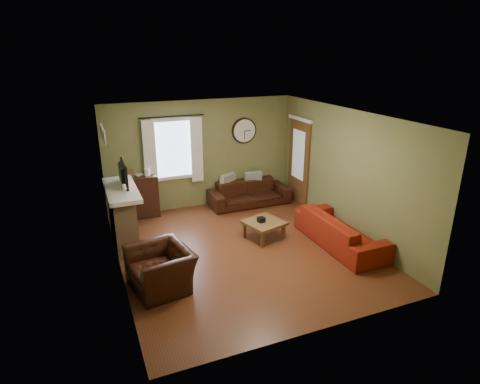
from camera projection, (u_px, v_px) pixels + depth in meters
name	position (u px, v px, depth m)	size (l,w,h in m)	color
floor	(243.00, 249.00, 7.83)	(4.60, 5.20, 0.00)	#592B17
ceiling	(243.00, 116.00, 6.96)	(4.60, 5.20, 0.00)	white
wall_left	(114.00, 204.00, 6.57)	(0.00, 5.20, 2.60)	olive
wall_right	(346.00, 173.00, 8.22)	(0.00, 5.20, 2.60)	olive
wall_back	(202.00, 154.00, 9.66)	(4.60, 0.00, 2.60)	olive
wall_front	(322.00, 248.00, 5.13)	(4.60, 0.00, 2.60)	olive
fireplace	(123.00, 218.00, 7.90)	(0.40, 1.40, 1.10)	tan
firebox	(133.00, 228.00, 8.05)	(0.04, 0.60, 0.55)	black
mantel	(121.00, 190.00, 7.71)	(0.58, 1.60, 0.08)	white
tv	(120.00, 177.00, 7.78)	(0.60, 0.08, 0.35)	black
tv_screen	(124.00, 174.00, 7.79)	(0.02, 0.62, 0.36)	#994C3F
medallion_left	(105.00, 137.00, 6.96)	(0.28, 0.28, 0.03)	white
medallion_mid	(103.00, 134.00, 7.26)	(0.28, 0.28, 0.03)	white
medallion_right	(101.00, 130.00, 7.56)	(0.28, 0.28, 0.03)	white
window_pane	(173.00, 149.00, 9.32)	(1.00, 0.02, 1.30)	silver
curtain_rod	(172.00, 116.00, 8.98)	(0.03, 0.03, 1.50)	black
curtain_left	(150.00, 154.00, 9.06)	(0.28, 0.04, 1.55)	white
curtain_right	(197.00, 150.00, 9.45)	(0.28, 0.04, 1.55)	white
wall_clock	(244.00, 131.00, 9.84)	(0.64, 0.06, 0.64)	white
door	(299.00, 162.00, 9.90)	(0.05, 0.90, 2.10)	brown
bookshelf	(140.00, 197.00, 9.20)	(0.83, 0.35, 0.98)	black
book	(135.00, 176.00, 9.12)	(0.18, 0.25, 0.02)	brown
sofa_brown	(249.00, 193.00, 10.03)	(2.00, 0.78, 0.58)	black
pillow_left	(227.00, 182.00, 10.03)	(0.44, 0.13, 0.44)	gray
pillow_right	(253.00, 180.00, 10.20)	(0.43, 0.13, 0.43)	gray
sofa_red	(340.00, 230.00, 7.93)	(2.15, 0.84, 0.63)	maroon
armchair	(161.00, 269.00, 6.50)	(1.04, 0.91, 0.67)	black
coffee_table	(264.00, 230.00, 8.24)	(0.71, 0.71, 0.38)	brown
tissue_box	(261.00, 221.00, 8.15)	(0.13, 0.13, 0.10)	black
wine_glass_a	(125.00, 192.00, 7.20)	(0.07, 0.07, 0.19)	white
wine_glass_b	(124.00, 190.00, 7.29)	(0.07, 0.07, 0.21)	white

